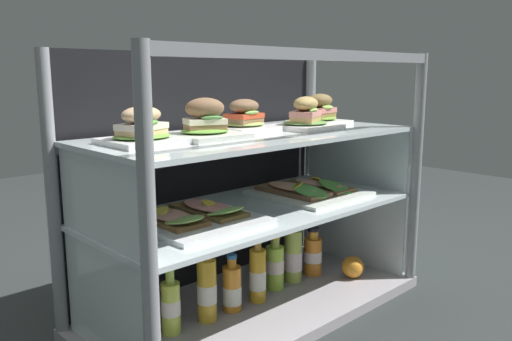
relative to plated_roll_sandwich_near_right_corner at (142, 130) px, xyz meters
name	(u,v)px	position (x,y,z in m)	size (l,w,h in m)	color
ground_plane	(256,313)	(0.41, -0.02, -0.66)	(6.00, 6.00, 0.02)	#292E2D
case_base_deck	(256,305)	(0.41, -0.02, -0.63)	(1.18, 0.55, 0.04)	#A49EA3
case_frame	(231,168)	(0.41, 0.10, -0.17)	(1.18, 0.55, 0.88)	gray
riser_lower_tier	(256,256)	(0.41, -0.02, -0.46)	(1.10, 0.47, 0.32)	silver
shelf_lower_glass	(256,209)	(0.41, -0.02, -0.29)	(1.12, 0.49, 0.01)	silver
riser_upper_tier	(256,173)	(0.41, -0.02, -0.17)	(1.10, 0.47, 0.23)	silver
shelf_upper_glass	(256,135)	(0.41, -0.02, -0.05)	(1.12, 0.49, 0.01)	silver
plated_roll_sandwich_near_right_corner	(142,130)	(0.00, 0.00, 0.00)	(0.20, 0.20, 0.10)	white
plated_roll_sandwich_right_of_center	(205,125)	(0.20, -0.02, 0.00)	(0.21, 0.21, 0.12)	white
plated_roll_sandwich_mid_left	(244,119)	(0.42, 0.04, 0.00)	(0.18, 0.18, 0.11)	white
plated_roll_sandwich_far_right	(306,117)	(0.61, -0.06, 0.00)	(0.20, 0.20, 0.11)	white
plated_roll_sandwich_near_left_corner	(320,112)	(0.80, 0.04, 0.01)	(0.19, 0.19, 0.11)	white
open_sandwich_tray_right_of_center	(195,216)	(0.15, -0.03, -0.27)	(0.34, 0.35, 0.06)	white
open_sandwich_tray_near_left_corner	(309,190)	(0.67, -0.03, -0.27)	(0.34, 0.35, 0.06)	white
juice_bottle_front_left_end	(136,311)	(-0.04, 0.01, -0.52)	(0.06, 0.06, 0.24)	orange
juice_bottle_back_right	(171,306)	(0.07, -0.01, -0.53)	(0.06, 0.06, 0.22)	#BCD148
juice_bottle_tucked_behind	(206,289)	(0.19, -0.02, -0.51)	(0.06, 0.06, 0.25)	gold
juice_bottle_front_fourth	(232,289)	(0.30, -0.02, -0.54)	(0.06, 0.06, 0.19)	orange
juice_bottle_near_post	(257,275)	(0.40, -0.03, -0.52)	(0.06, 0.06, 0.25)	gold
juice_bottle_front_second	(275,266)	(0.52, 0.00, -0.53)	(0.07, 0.07, 0.20)	#AEDA44
juice_bottle_back_center	(293,255)	(0.62, 0.00, -0.52)	(0.07, 0.07, 0.24)	#B7C954
juice_bottle_front_right_end	(313,254)	(0.73, 0.00, -0.54)	(0.07, 0.07, 0.19)	orange
orange_fruit_beside_bottles	(353,267)	(0.81, -0.13, -0.57)	(0.08, 0.08, 0.08)	orange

